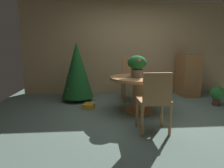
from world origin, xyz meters
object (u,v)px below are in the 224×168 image
Objects in this scene: gift_box_gold at (89,106)px; wooden_cabinet at (188,75)px; round_dining_table at (139,87)px; holiday_tree at (77,70)px; wooden_chair_near at (155,98)px; wooden_chair_far at (131,77)px; flower_vase at (137,65)px; potted_plant at (217,95)px.

gift_box_gold is 2.91m from wooden_cabinet.
round_dining_table is 3.99× the size of gift_box_gold.
wooden_chair_near is at bearing -56.79° from holiday_tree.
round_dining_table is 1.14× the size of wooden_chair_far.
gift_box_gold is (-0.95, 0.38, -0.91)m from flower_vase.
wooden_cabinet is at bearing 21.21° from gift_box_gold.
holiday_tree is at bearing 139.34° from flower_vase.
wooden_chair_far is at bearing -1.21° from holiday_tree.
flower_vase is 1.37m from gift_box_gold.
round_dining_table is 1.89m from potted_plant.
wooden_chair_far is 0.91× the size of wooden_cabinet.
wooden_cabinet is (1.72, 1.42, -0.40)m from flower_vase.
wooden_chair_near reaches higher than potted_plant.
potted_plant is (3.16, -0.69, -0.51)m from holiday_tree.
holiday_tree is (-1.32, 2.01, 0.22)m from wooden_chair_near.
gift_box_gold is at bearing -158.79° from wooden_cabinet.
potted_plant is at bearing -79.00° from wooden_cabinet.
wooden_chair_near is at bearing -52.36° from gift_box_gold.
flower_vase reaches higher than potted_plant.
wooden_chair_near is (0.00, -1.02, 0.03)m from round_dining_table.
holiday_tree is 2.99m from wooden_cabinet.
wooden_chair_near is at bearing -144.47° from potted_plant.
wooden_chair_near reaches higher than round_dining_table.
flower_vase is at bearing 94.54° from wooden_chair_near.
wooden_chair_near is 0.83× the size of wooden_cabinet.
flower_vase is at bearing -94.13° from wooden_chair_far.
gift_box_gold is (-1.02, 0.31, -0.45)m from round_dining_table.
flower_vase is 0.37× the size of wooden_cabinet.
wooden_chair_far is 3.49× the size of gift_box_gold.
wooden_cabinet reaches higher than wooden_chair_far.
round_dining_table is 1.26× the size of wooden_chair_near.
wooden_cabinet is at bearing 6.73° from holiday_tree.
gift_box_gold is at bearing 127.64° from wooden_chair_near.
potted_plant is at bearing -0.08° from gift_box_gold.
potted_plant is at bearing 11.06° from flower_vase.
wooden_chair_near is at bearing -124.91° from wooden_cabinet.
holiday_tree reaches higher than potted_plant.
holiday_tree is at bearing 113.23° from gift_box_gold.
round_dining_table is 0.47m from flower_vase.
round_dining_table is 1.02m from wooden_chair_near.
wooden_cabinet is (1.65, 2.36, 0.03)m from wooden_chair_near.
holiday_tree is (-1.24, 1.07, -0.20)m from flower_vase.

